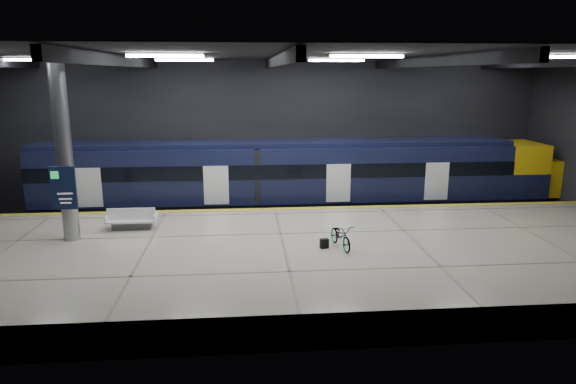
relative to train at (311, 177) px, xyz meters
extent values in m
plane|color=black|center=(-2.03, -5.50, -2.06)|extent=(30.00, 30.00, 0.00)
cube|color=black|center=(-2.03, 2.50, 1.94)|extent=(30.00, 0.10, 8.00)
cube|color=black|center=(-2.03, -13.50, 1.94)|extent=(30.00, 0.10, 8.00)
cube|color=black|center=(-2.03, -5.50, 5.94)|extent=(30.00, 16.00, 0.10)
cube|color=black|center=(-8.03, -5.50, 5.69)|extent=(0.25, 16.00, 0.40)
cube|color=black|center=(-2.03, -5.50, 5.69)|extent=(0.25, 16.00, 0.40)
cube|color=black|center=(3.97, -5.50, 5.69)|extent=(0.25, 16.00, 0.40)
cube|color=black|center=(9.97, -5.50, 5.69)|extent=(0.25, 16.00, 0.40)
cube|color=white|center=(-6.03, -7.50, 5.82)|extent=(2.60, 0.18, 0.10)
cube|color=white|center=(0.97, -7.50, 5.82)|extent=(2.60, 0.18, 0.10)
cube|color=white|center=(7.97, -7.50, 5.82)|extent=(2.60, 0.18, 0.10)
cube|color=white|center=(-13.03, -1.50, 5.82)|extent=(2.60, 0.18, 0.10)
cube|color=white|center=(-6.03, -1.50, 5.82)|extent=(2.60, 0.18, 0.10)
cube|color=white|center=(0.97, -1.50, 5.82)|extent=(2.60, 0.18, 0.10)
cube|color=white|center=(7.97, -1.50, 5.82)|extent=(2.60, 0.18, 0.10)
cube|color=beige|center=(-2.03, -8.00, -1.51)|extent=(30.00, 11.00, 1.10)
cube|color=gold|center=(-2.03, -2.75, -0.95)|extent=(30.00, 0.40, 0.01)
cube|color=gray|center=(-2.03, -0.72, -1.98)|extent=(30.00, 0.08, 0.16)
cube|color=gray|center=(-2.03, 0.72, -1.98)|extent=(30.00, 0.08, 0.16)
cube|color=black|center=(-1.80, 0.00, -1.51)|extent=(24.00, 2.58, 0.80)
cube|color=black|center=(-1.80, 0.00, 0.27)|extent=(24.00, 2.80, 2.75)
cube|color=black|center=(-1.80, 0.00, 1.76)|extent=(24.00, 2.30, 0.24)
cube|color=black|center=(-1.80, -1.41, 0.54)|extent=(24.00, 0.04, 0.70)
cube|color=white|center=(1.20, -1.41, -0.06)|extent=(1.20, 0.05, 1.90)
cube|color=yellow|center=(11.20, 0.00, 0.27)|extent=(2.00, 2.80, 2.75)
ellipsoid|color=yellow|center=(13.80, 0.00, -0.21)|extent=(3.60, 2.52, 1.90)
cube|color=black|center=(11.50, 0.00, 0.44)|extent=(1.60, 2.38, 0.80)
cube|color=#595B60|center=(-8.03, -5.35, -0.82)|extent=(1.54, 0.49, 0.29)
cube|color=white|center=(-8.03, -5.35, -0.59)|extent=(1.92, 0.82, 0.08)
cube|color=white|center=(-8.03, -5.35, -0.33)|extent=(1.92, 0.09, 0.48)
cube|color=white|center=(-8.99, -5.35, -0.48)|extent=(0.06, 0.81, 0.29)
cube|color=white|center=(-7.07, -5.35, -0.48)|extent=(0.06, 0.81, 0.29)
imported|color=#99999E|center=(0.02, -8.37, -0.51)|extent=(0.96, 1.82, 0.91)
cube|color=black|center=(-0.58, -8.37, -0.78)|extent=(0.33, 0.24, 0.35)
cylinder|color=#9EA0A5|center=(-10.03, -6.50, 2.49)|extent=(0.60, 0.60, 6.90)
cube|color=#101B3B|center=(-10.03, -6.92, 1.14)|extent=(0.90, 0.12, 1.60)
camera|label=1|loc=(-3.41, -25.88, 5.25)|focal=32.00mm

